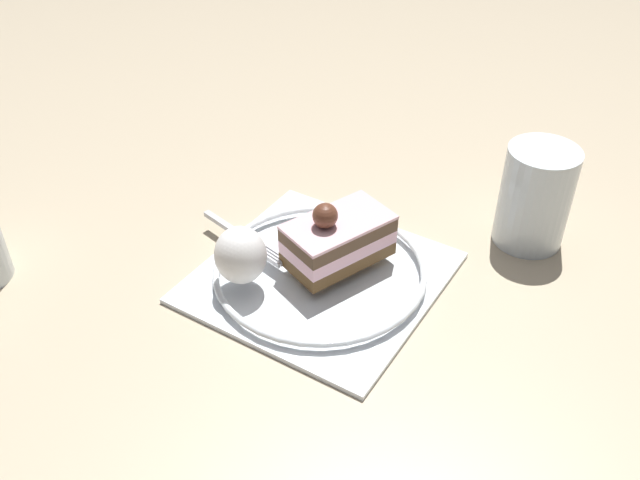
{
  "coord_description": "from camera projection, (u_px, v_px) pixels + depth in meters",
  "views": [
    {
      "loc": [
        -0.42,
        -0.25,
        0.42
      ],
      "look_at": [
        -0.02,
        0.02,
        0.05
      ],
      "focal_mm": 38.7,
      "sensor_mm": 36.0,
      "label": 1
    }
  ],
  "objects": [
    {
      "name": "dessert_plate",
      "position": [
        320.0,
        273.0,
        0.63
      ],
      "size": [
        0.21,
        0.21,
        0.02
      ],
      "color": "white",
      "rests_on": "ground_plane"
    },
    {
      "name": "ground_plane",
      "position": [
        346.0,
        275.0,
        0.64
      ],
      "size": [
        2.4,
        2.4,
        0.0
      ],
      "primitive_type": "plane",
      "color": "tan"
    },
    {
      "name": "fork",
      "position": [
        245.0,
        239.0,
        0.66
      ],
      "size": [
        0.03,
        0.11,
        0.0
      ],
      "color": "silver",
      "rests_on": "dessert_plate"
    },
    {
      "name": "whipped_cream_dollop",
      "position": [
        241.0,
        255.0,
        0.6
      ],
      "size": [
        0.05,
        0.05,
        0.05
      ],
      "primitive_type": "ellipsoid",
      "color": "white",
      "rests_on": "dessert_plate"
    },
    {
      "name": "cake_slice",
      "position": [
        340.0,
        237.0,
        0.62
      ],
      "size": [
        0.11,
        0.08,
        0.07
      ],
      "color": "brown",
      "rests_on": "dessert_plate"
    },
    {
      "name": "drink_glass_far",
      "position": [
        534.0,
        202.0,
        0.66
      ],
      "size": [
        0.07,
        0.07,
        0.1
      ],
      "color": "silver",
      "rests_on": "ground_plane"
    }
  ]
}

